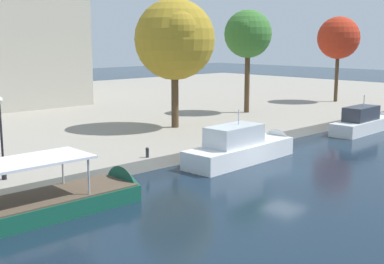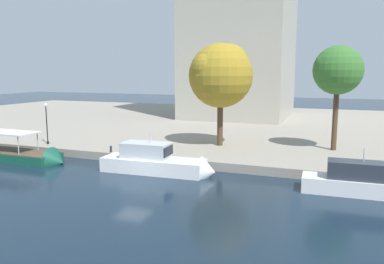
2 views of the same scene
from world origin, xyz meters
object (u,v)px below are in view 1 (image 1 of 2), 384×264
(tree_0, at_px, (176,36))
(tree_1, at_px, (339,39))
(motor_yacht_1, at_px, (245,149))
(motor_yacht_2, at_px, (366,124))
(tour_boat_0, at_px, (31,210))
(lamp_post, at_px, (1,131))
(mooring_bollard_0, at_px, (147,152))
(tree_2, at_px, (248,34))

(tree_0, xyz_separation_m, tree_1, (26.39, 0.34, -0.15))
(motor_yacht_1, xyz_separation_m, motor_yacht_2, (16.65, -0.19, -0.17))
(tour_boat_0, height_order, motor_yacht_1, motor_yacht_1)
(tour_boat_0, relative_size, tree_1, 1.39)
(tour_boat_0, xyz_separation_m, lamp_post, (0.73, 4.51, 3.11))
(motor_yacht_2, distance_m, lamp_post, 32.36)
(lamp_post, xyz_separation_m, tree_0, (17.81, 5.97, 5.01))
(tree_0, bearing_deg, motor_yacht_2, -35.30)
(tour_boat_0, height_order, motor_yacht_2, motor_yacht_2)
(mooring_bollard_0, bearing_deg, tree_2, 23.96)
(lamp_post, bearing_deg, motor_yacht_2, -7.23)
(tour_boat_0, relative_size, motor_yacht_1, 1.38)
(tour_boat_0, xyz_separation_m, motor_yacht_2, (32.70, 0.45, 0.27))
(motor_yacht_2, relative_size, tree_1, 0.95)
(tree_1, height_order, tree_2, tree_2)
(mooring_bollard_0, relative_size, tree_1, 0.07)
(tour_boat_0, xyz_separation_m, mooring_bollard_0, (9.57, 3.26, 0.80))
(mooring_bollard_0, bearing_deg, tree_0, 38.84)
(motor_yacht_2, xyz_separation_m, tree_0, (-14.17, 10.03, 7.85))
(lamp_post, xyz_separation_m, tree_1, (44.20, 6.32, 4.86))
(mooring_bollard_0, relative_size, tree_2, 0.06)
(motor_yacht_1, distance_m, mooring_bollard_0, 7.00)
(tree_0, xyz_separation_m, tree_2, (11.39, 1.83, 0.30))
(tree_0, bearing_deg, mooring_bollard_0, -141.16)
(tour_boat_0, bearing_deg, mooring_bollard_0, 19.25)
(tour_boat_0, distance_m, tree_2, 33.44)
(tree_1, bearing_deg, motor_yacht_2, -139.69)
(tree_0, height_order, tree_2, tree_0)
(lamp_post, bearing_deg, tree_0, 18.54)
(lamp_post, relative_size, tree_0, 0.41)
(tree_2, bearing_deg, tour_boat_0, -157.65)
(mooring_bollard_0, xyz_separation_m, lamp_post, (-8.85, 1.25, 2.30))
(motor_yacht_2, xyz_separation_m, tree_1, (12.23, 10.37, 7.70))
(motor_yacht_2, bearing_deg, tour_boat_0, 178.63)
(motor_yacht_2, distance_m, tree_1, 17.79)
(motor_yacht_1, height_order, mooring_bollard_0, motor_yacht_1)
(mooring_bollard_0, distance_m, tree_0, 13.64)
(tree_1, distance_m, tree_2, 15.08)
(mooring_bollard_0, distance_m, lamp_post, 9.22)
(motor_yacht_2, height_order, mooring_bollard_0, motor_yacht_2)
(mooring_bollard_0, bearing_deg, lamp_post, 171.97)
(tour_boat_0, relative_size, motor_yacht_2, 1.46)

